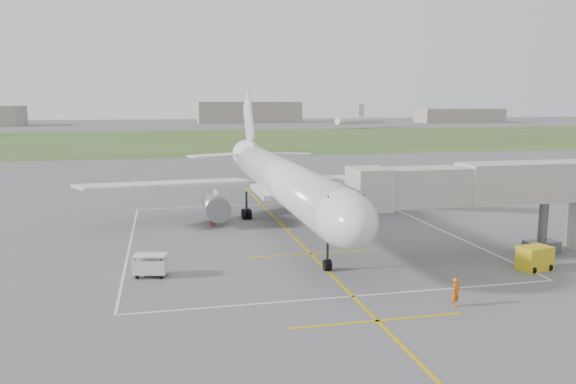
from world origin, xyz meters
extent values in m
plane|color=#515153|center=(0.00, 0.00, 0.00)|extent=(700.00, 700.00, 0.00)
cube|color=#365726|center=(0.00, 130.00, 0.01)|extent=(700.00, 120.00, 0.02)
cube|color=#C0A00B|center=(0.00, -5.00, 0.01)|extent=(0.25, 60.00, 0.01)
cube|color=#C0A00B|center=(0.00, -24.00, 0.01)|extent=(10.00, 0.25, 0.01)
cube|color=#C0A00B|center=(0.00, -10.00, 0.01)|extent=(10.00, 0.25, 0.01)
cube|color=silver|center=(0.00, 12.00, 0.01)|extent=(28.00, 0.20, 0.01)
cube|color=silver|center=(0.00, -20.00, 0.01)|extent=(28.00, 0.20, 0.01)
cube|color=silver|center=(-14.00, -4.00, 0.01)|extent=(0.20, 32.00, 0.01)
cube|color=silver|center=(14.00, -4.00, 0.01)|extent=(0.20, 32.00, 0.01)
cylinder|color=silver|center=(0.00, 0.00, 4.50)|extent=(3.80, 36.00, 3.80)
ellipsoid|color=silver|center=(0.00, -18.00, 4.50)|extent=(3.80, 7.22, 3.80)
cube|color=black|center=(0.00, -18.90, 5.55)|extent=(2.40, 1.60, 0.99)
cone|color=silver|center=(0.00, 20.50, 4.90)|extent=(3.80, 6.00, 3.80)
cube|color=silver|center=(10.50, 6.00, 3.65)|extent=(17.93, 11.24, 1.23)
cube|color=silver|center=(-10.50, 6.00, 3.65)|extent=(17.93, 11.24, 1.23)
cube|color=silver|center=(0.00, 3.00, 2.95)|extent=(4.20, 8.00, 0.50)
cube|color=silver|center=(0.00, 21.20, 9.20)|extent=(0.30, 7.89, 8.65)
cube|color=silver|center=(0.00, 19.00, 6.20)|extent=(0.35, 5.00, 1.20)
cube|color=silver|center=(4.20, 20.20, 5.10)|extent=(7.85, 5.03, 0.20)
cube|color=silver|center=(-4.20, 20.20, 5.10)|extent=(7.85, 5.03, 0.20)
cylinder|color=slate|center=(6.20, 2.50, 1.90)|extent=(2.30, 4.20, 2.30)
cube|color=silver|center=(6.20, 2.20, 2.70)|extent=(0.25, 2.40, 1.20)
cylinder|color=slate|center=(-6.20, 2.50, 1.90)|extent=(2.30, 4.20, 2.30)
cube|color=silver|center=(-6.20, 2.20, 2.70)|extent=(0.25, 2.40, 1.20)
cylinder|color=black|center=(0.00, -14.50, 1.30)|extent=(0.18, 0.18, 2.60)
cylinder|color=black|center=(-0.11, -14.50, 0.40)|extent=(0.28, 0.80, 0.80)
cylinder|color=black|center=(0.11, -14.50, 0.40)|extent=(0.28, 0.80, 0.80)
cylinder|color=black|center=(2.90, 4.50, 1.40)|extent=(0.22, 0.22, 2.80)
cylinder|color=black|center=(2.62, 4.15, 0.48)|extent=(0.32, 0.96, 0.96)
cylinder|color=black|center=(3.18, 4.15, 0.48)|extent=(0.32, 0.96, 0.96)
cylinder|color=black|center=(2.62, 4.85, 0.48)|extent=(0.32, 0.96, 0.96)
cylinder|color=black|center=(3.18, 4.85, 0.48)|extent=(0.32, 0.96, 0.96)
cylinder|color=black|center=(-2.90, 4.50, 1.40)|extent=(0.22, 0.22, 2.80)
cylinder|color=black|center=(-3.18, 4.15, 0.48)|extent=(0.32, 0.96, 0.96)
cylinder|color=black|center=(-2.62, 4.15, 0.48)|extent=(0.32, 0.96, 0.96)
cylinder|color=black|center=(-3.18, 4.85, 0.48)|extent=(0.32, 0.96, 0.96)
cylinder|color=black|center=(-2.62, 4.85, 0.48)|extent=(0.32, 0.96, 0.96)
cube|color=gray|center=(7.74, -13.50, 5.60)|extent=(11.09, 2.90, 2.80)
cube|color=gray|center=(16.46, -13.50, 5.70)|extent=(11.09, 3.10, 3.00)
cube|color=gray|center=(3.40, -13.50, 5.60)|extent=(2.60, 3.40, 3.00)
cylinder|color=#575A5E|center=(18.00, -13.50, 2.10)|extent=(0.70, 0.70, 4.20)
cube|color=#575A5E|center=(18.00, -13.50, 0.45)|extent=(2.60, 1.40, 0.90)
cylinder|color=black|center=(17.00, -13.50, 0.35)|extent=(0.70, 0.30, 0.70)
cylinder|color=black|center=(19.00, -13.50, 0.35)|extent=(0.70, 0.30, 0.70)
cube|color=gold|center=(14.39, -17.56, 0.85)|extent=(2.51, 1.90, 1.69)
cylinder|color=black|center=(13.75, -18.32, 0.25)|extent=(0.32, 0.53, 0.50)
cylinder|color=black|center=(15.29, -18.00, 0.25)|extent=(0.32, 0.53, 0.50)
cube|color=silver|center=(-12.16, -13.18, 0.75)|extent=(2.46, 1.80, 0.97)
cube|color=silver|center=(-12.16, -13.18, 1.51)|extent=(2.46, 1.80, 0.07)
cylinder|color=black|center=(-13.15, -13.50, 0.93)|extent=(0.07, 0.07, 1.15)
cylinder|color=black|center=(-11.43, -13.90, 0.93)|extent=(0.07, 0.07, 1.15)
cylinder|color=black|center=(-12.90, -12.46, 0.93)|extent=(0.07, 0.07, 1.15)
cylinder|color=black|center=(-11.18, -12.87, 0.93)|extent=(0.07, 0.07, 1.15)
cylinder|color=black|center=(-13.05, -13.47, 0.18)|extent=(0.24, 0.38, 0.35)
cylinder|color=black|center=(-11.50, -13.84, 0.18)|extent=(0.24, 0.38, 0.35)
cylinder|color=black|center=(-12.83, -12.52, 0.18)|extent=(0.24, 0.38, 0.35)
cylinder|color=black|center=(-11.28, -12.89, 0.18)|extent=(0.24, 0.38, 0.35)
imported|color=#F15D07|center=(5.26, -22.92, 0.85)|extent=(0.74, 0.66, 1.70)
imported|color=red|center=(-6.59, 1.80, 0.85)|extent=(1.05, 1.02, 1.70)
cube|color=gray|center=(40.00, 280.00, 6.00)|extent=(60.00, 20.00, 12.00)
cube|color=gray|center=(160.00, 250.00, 4.00)|extent=(50.00, 18.00, 8.00)
cylinder|color=silver|center=(78.61, 194.15, 3.50)|extent=(29.36, 18.68, 3.20)
cube|color=silver|center=(78.61, 194.15, 8.00)|extent=(3.62, 2.25, 5.50)
camera|label=1|loc=(-11.14, -51.23, 11.77)|focal=35.00mm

